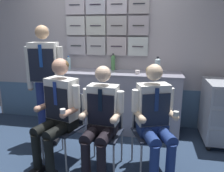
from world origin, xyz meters
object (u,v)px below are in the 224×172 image
service_trolley (219,110)px  folding_chair_by_counter (149,124)px  crew_member_standing (45,76)px  espresso_cup_small (138,72)px  crew_member_left (58,108)px  water_bottle_clear (69,63)px  folding_chair_left (67,119)px  crew_member_right (101,117)px  crew_member_by_counter (155,116)px  folding_chair_right (106,123)px

service_trolley → folding_chair_by_counter: bearing=-143.1°
crew_member_standing → espresso_cup_small: bearing=21.2°
crew_member_left → crew_member_standing: bearing=128.1°
water_bottle_clear → service_trolley: bearing=-6.7°
service_trolley → folding_chair_left: (-1.97, -0.75, 0.04)m
service_trolley → crew_member_standing: crew_member_standing is taller
crew_member_standing → espresso_cup_small: size_ratio=22.93×
crew_member_right → espresso_cup_small: crew_member_right is taller
folding_chair_left → water_bottle_clear: bearing=109.2°
folding_chair_left → espresso_cup_small: (0.80, 0.82, 0.47)m
crew_member_left → folding_chair_by_counter: (1.06, 0.19, -0.19)m
crew_member_by_counter → espresso_cup_small: bearing=106.1°
crew_member_left → folding_chair_by_counter: 1.09m
folding_chair_left → crew_member_standing: bearing=141.8°
crew_member_left → water_bottle_clear: 1.27m
crew_member_standing → crew_member_left: bearing=-51.9°
crew_member_by_counter → crew_member_standing: 1.60m
service_trolley → espresso_cup_small: 1.27m
folding_chair_left → espresso_cup_small: espresso_cup_small is taller
folding_chair_left → crew_member_by_counter: bearing=-6.2°
crew_member_left → crew_member_right: crew_member_left is taller
crew_member_by_counter → folding_chair_left: bearing=173.8°
folding_chair_left → crew_member_by_counter: size_ratio=0.68×
folding_chair_right → crew_member_right: bearing=-95.8°
folding_chair_right → crew_member_standing: 1.11m
espresso_cup_small → service_trolley: bearing=-3.2°
folding_chair_right → water_bottle_clear: size_ratio=3.79×
crew_member_by_counter → folding_chair_right: bearing=173.8°
folding_chair_by_counter → crew_member_by_counter: crew_member_by_counter is taller
folding_chair_by_counter → crew_member_by_counter: bearing=-68.9°
folding_chair_right → espresso_cup_small: 1.03m
folding_chair_by_counter → espresso_cup_small: (-0.21, 0.78, 0.47)m
crew_member_left → espresso_cup_small: bearing=48.9°
crew_member_standing → folding_chair_left: bearing=-38.2°
espresso_cup_small → crew_member_by_counter: bearing=-73.9°
folding_chair_right → folding_chair_by_counter: (0.51, 0.09, 0.00)m
service_trolley → crew_member_right: (-1.49, -0.97, 0.18)m
folding_chair_right → crew_member_by_counter: bearing=-6.2°
folding_chair_by_counter → espresso_cup_small: 0.94m
service_trolley → water_bottle_clear: bearing=173.3°
folding_chair_left → crew_member_standing: crew_member_standing is taller
folding_chair_left → folding_chair_by_counter: 1.01m
crew_member_left → crew_member_by_counter: crew_member_left is taller
crew_member_left → crew_member_by_counter: size_ratio=1.03×
folding_chair_by_counter → folding_chair_right: bearing=-170.1°
crew_member_left → espresso_cup_small: (0.85, 0.97, 0.28)m
crew_member_right → water_bottle_clear: crew_member_right is taller
folding_chair_right → espresso_cup_small: size_ratio=11.69×
espresso_cup_small → crew_member_right: bearing=-107.0°
crew_member_left → folding_chair_by_counter: crew_member_left is taller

